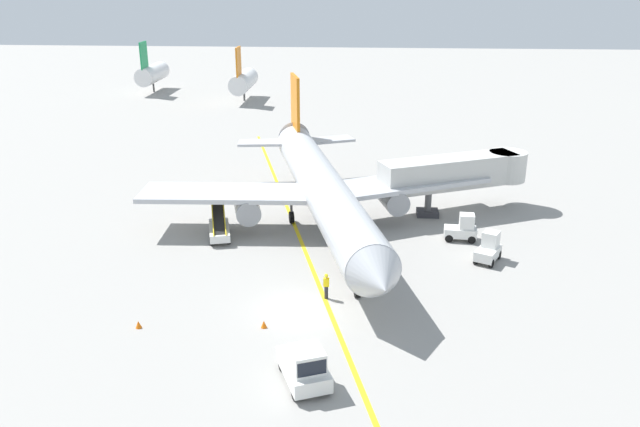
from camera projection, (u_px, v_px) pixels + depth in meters
ground_plane at (299, 311)px, 38.27m from camera, size 300.00×300.00×0.00m
taxi_line_yellow at (315, 274)px, 42.91m from camera, size 20.61×77.45×0.01m
airliner at (321, 187)px, 49.75m from camera, size 27.88×34.85×10.10m
jet_bridge at (463, 171)px, 53.21m from camera, size 12.81×7.56×4.85m
pushback_tug at (305, 366)px, 31.10m from camera, size 3.10×4.05×2.20m
baggage_tug_near_wing at (489, 248)px, 44.69m from camera, size 2.26×2.73×2.10m
baggage_tug_by_cargo_door at (463, 229)px, 48.18m from camera, size 2.49×1.50×2.10m
belt_loader_forward_hold at (219, 228)px, 48.76m from camera, size 2.44×5.16×2.59m
baggage_cart_loaded at (356, 264)px, 43.35m from camera, size 1.94×3.83×0.94m
ground_crew_marshaller at (326, 285)px, 39.40m from camera, size 0.36×0.24×1.70m
safety_cone_nose_left at (264, 324)px, 36.36m from camera, size 0.36×0.36×0.44m
safety_cone_nose_right at (138, 324)px, 36.33m from camera, size 0.36×0.36×0.44m
distant_aircraft_far_left at (152, 73)px, 109.03m from camera, size 3.00×10.10×8.80m
distant_aircraft_mid_left at (243, 81)px, 101.27m from camera, size 3.00×10.10×8.80m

